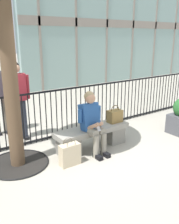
{
  "coord_description": "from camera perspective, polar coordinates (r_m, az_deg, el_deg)",
  "views": [
    {
      "loc": [
        -2.68,
        -3.72,
        2.19
      ],
      "look_at": [
        0.0,
        0.1,
        0.75
      ],
      "focal_mm": 39.08,
      "sensor_mm": 36.0,
      "label": 1
    }
  ],
  "objects": [
    {
      "name": "bystander_further_back",
      "position": [
        5.4,
        -16.53,
        3.73
      ],
      "size": [
        0.55,
        0.3,
        1.71
      ],
      "color": "#383D4C",
      "rests_on": "ground"
    },
    {
      "name": "stone_bench",
      "position": [
        4.97,
        0.67,
        -5.56
      ],
      "size": [
        1.6,
        0.44,
        0.45
      ],
      "color": "gray",
      "rests_on": "ground"
    },
    {
      "name": "shopping_bag",
      "position": [
        4.38,
        -4.62,
        -9.86
      ],
      "size": [
        0.37,
        0.17,
        0.5
      ],
      "color": "beige",
      "rests_on": "ground"
    },
    {
      "name": "seated_person_with_phone",
      "position": [
        4.68,
        0.64,
        -2.04
      ],
      "size": [
        0.52,
        0.66,
        1.21
      ],
      "color": "gray",
      "rests_on": "ground"
    },
    {
      "name": "plaza_railing",
      "position": [
        5.59,
        -4.79,
        0.15
      ],
      "size": [
        8.86,
        0.04,
        1.11
      ],
      "color": "black",
      "rests_on": "ground"
    },
    {
      "name": "handbag_on_bench",
      "position": [
        5.19,
        5.94,
        -0.92
      ],
      "size": [
        0.31,
        0.19,
        0.37
      ],
      "color": "olive",
      "rests_on": "stone_bench"
    },
    {
      "name": "ground_plane",
      "position": [
        5.08,
        0.66,
        -8.38
      ],
      "size": [
        60.0,
        60.0,
        0.0
      ],
      "primitive_type": "plane",
      "color": "#A8A091"
    }
  ]
}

